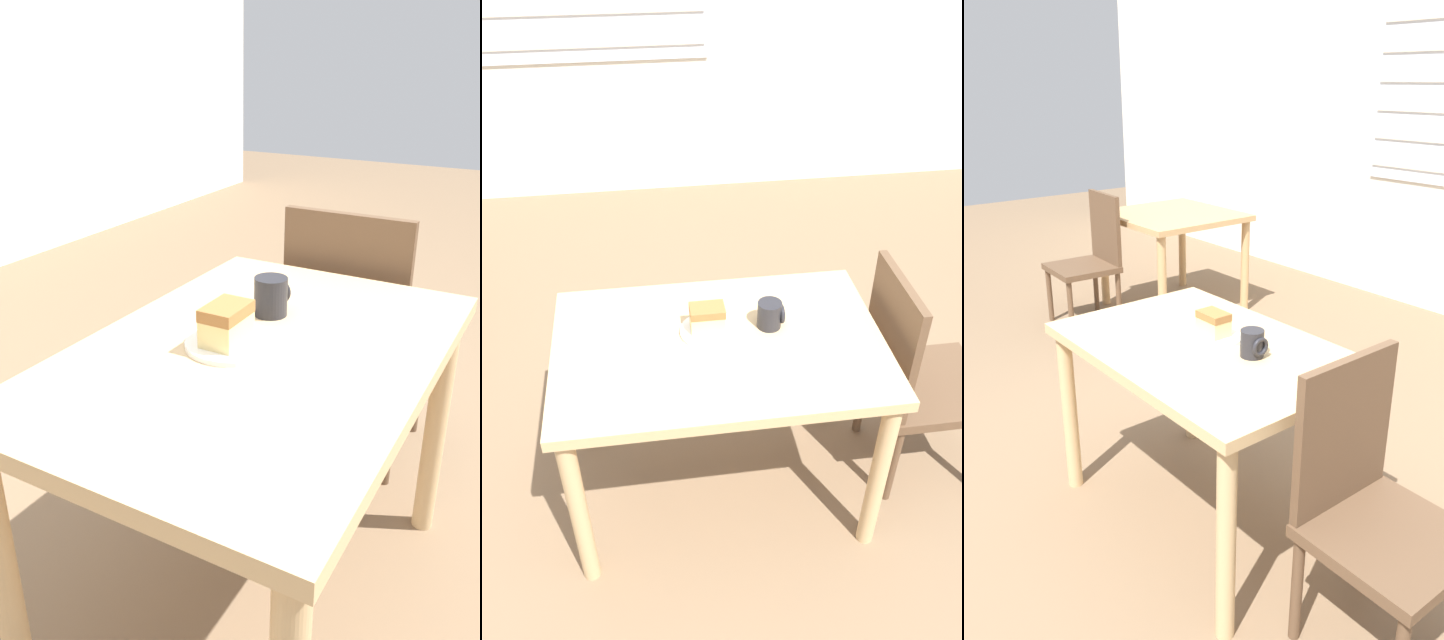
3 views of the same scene
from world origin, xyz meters
TOP-DOWN VIEW (x-y plane):
  - dining_table_near at (0.06, 0.23)m, footprint 1.09×0.73m
  - chair_near_window at (0.81, 0.26)m, footprint 0.42×0.42m
  - plate at (0.05, 0.28)m, footprint 0.21×0.21m
  - cake_slice at (0.04, 0.29)m, footprint 0.12×0.08m
  - coffee_mug at (0.25, 0.29)m, footprint 0.09×0.08m

SIDE VIEW (x-z plane):
  - chair_near_window at x=0.81m, z-range 0.02..0.92m
  - dining_table_near at x=0.06m, z-range 0.26..1.00m
  - plate at x=0.05m, z-range 0.74..0.75m
  - coffee_mug at x=0.25m, z-range 0.74..0.83m
  - cake_slice at x=0.04m, z-range 0.75..0.84m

